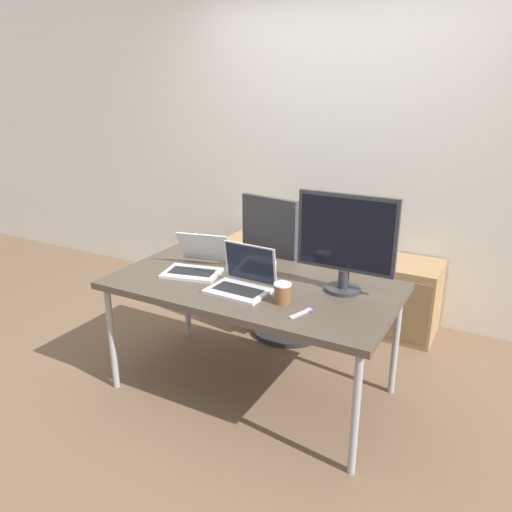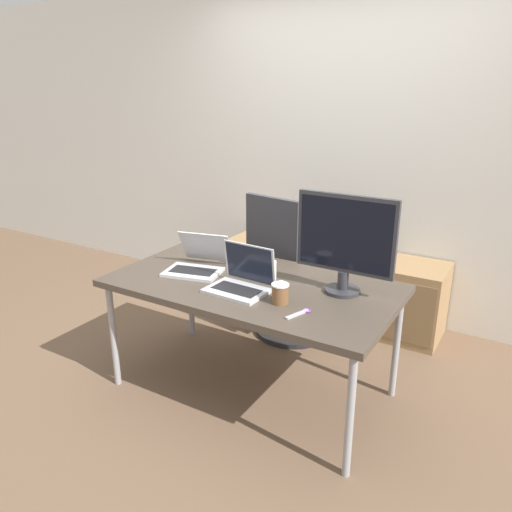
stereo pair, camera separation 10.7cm
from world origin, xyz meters
name	(u,v)px [view 2 (the right image)]	position (x,y,z in m)	size (l,w,h in m)	color
ground_plane	(252,389)	(0.00, 0.00, 0.00)	(14.00, 14.00, 0.00)	brown
wall_back	(349,153)	(0.00, 1.47, 1.30)	(10.00, 0.05, 2.60)	silver
desk	(252,290)	(0.00, 0.00, 0.68)	(1.66, 0.89, 0.72)	#473D33
office_chair	(288,284)	(-0.14, 0.74, 0.42)	(0.56, 0.59, 1.10)	#232326
cabinet_left	(258,269)	(-0.67, 1.21, 0.28)	(0.42, 0.46, 0.56)	#99754C
cabinet_right	(414,302)	(0.67, 1.21, 0.28)	(0.42, 0.46, 0.56)	#99754C
laptop_left	(241,281)	(0.00, -0.12, 0.77)	(0.34, 0.28, 0.25)	silver
laptop_right	(198,263)	(-0.39, 0.00, 0.77)	(0.38, 0.41, 0.22)	silver
monitor	(345,241)	(0.50, 0.14, 1.02)	(0.55, 0.20, 0.55)	#2D2D33
mouse	(280,283)	(0.17, 0.04, 0.74)	(0.04, 0.07, 0.03)	silver
coffee_cup_white	(269,270)	(0.06, 0.10, 0.78)	(0.08, 0.08, 0.11)	white
coffee_cup_brown	(280,293)	(0.27, -0.17, 0.78)	(0.09, 0.09, 0.11)	brown
scissors	(300,313)	(0.42, -0.23, 0.73)	(0.09, 0.17, 0.01)	#B2B2B7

